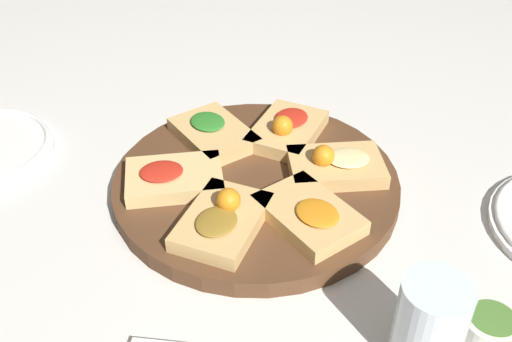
% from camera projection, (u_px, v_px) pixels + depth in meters
% --- Properties ---
extents(ground_plane, '(3.00, 3.00, 0.00)m').
position_uv_depth(ground_plane, '(256.00, 190.00, 0.81)').
color(ground_plane, silver).
extents(serving_board, '(0.38, 0.38, 0.02)m').
position_uv_depth(serving_board, '(256.00, 184.00, 0.80)').
color(serving_board, '#51331E').
rests_on(serving_board, ground_plane).
extents(focaccia_slice_0, '(0.11, 0.14, 0.04)m').
position_uv_depth(focaccia_slice_0, '(223.00, 219.00, 0.71)').
color(focaccia_slice_0, tan).
rests_on(focaccia_slice_0, serving_board).
extents(focaccia_slice_1, '(0.15, 0.15, 0.03)m').
position_uv_depth(focaccia_slice_1, '(309.00, 214.00, 0.72)').
color(focaccia_slice_1, tan).
rests_on(focaccia_slice_1, serving_board).
extents(focaccia_slice_2, '(0.14, 0.11, 0.04)m').
position_uv_depth(focaccia_slice_2, '(336.00, 165.00, 0.80)').
color(focaccia_slice_2, tan).
rests_on(focaccia_slice_2, serving_board).
extents(focaccia_slice_3, '(0.12, 0.14, 0.04)m').
position_uv_depth(focaccia_slice_3, '(287.00, 129.00, 0.87)').
color(focaccia_slice_3, tan).
rests_on(focaccia_slice_3, serving_board).
extents(focaccia_slice_4, '(0.15, 0.15, 0.03)m').
position_uv_depth(focaccia_slice_4, '(213.00, 133.00, 0.86)').
color(focaccia_slice_4, tan).
rests_on(focaccia_slice_4, serving_board).
extents(focaccia_slice_5, '(0.14, 0.12, 0.03)m').
position_uv_depth(focaccia_slice_5, '(173.00, 178.00, 0.78)').
color(focaccia_slice_5, '#DBB775').
rests_on(focaccia_slice_5, serving_board).
extents(water_glass, '(0.07, 0.07, 0.10)m').
position_uv_depth(water_glass, '(430.00, 324.00, 0.57)').
color(water_glass, silver).
rests_on(water_glass, ground_plane).
extents(dipping_bowl, '(0.06, 0.06, 0.02)m').
position_uv_depth(dipping_bowl, '(491.00, 324.00, 0.62)').
color(dipping_bowl, silver).
rests_on(dipping_bowl, ground_plane).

